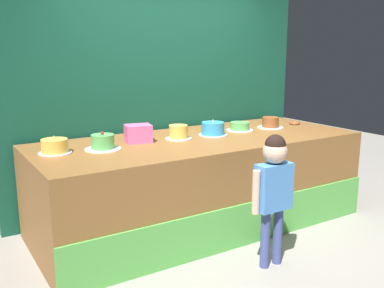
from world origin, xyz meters
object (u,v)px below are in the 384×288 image
Objects in this scene: cake_right at (240,127)px; child_figure at (274,183)px; cake_left at (103,143)px; cake_center_left at (178,133)px; cake_center_right at (213,129)px; cake_far_left at (55,147)px; donut at (294,123)px; cake_far_right at (270,123)px; pink_box at (138,133)px.

child_figure is at bearing -116.10° from cake_right.
cake_left reaches higher than cake_center_left.
cake_center_left is at bearing 176.68° from cake_center_right.
cake_far_left is at bearing 140.28° from child_figure.
child_figure reaches higher than cake_center_right.
cake_left is at bearing -178.65° from donut.
cake_far_right reaches higher than donut.
cake_right is at bearing 178.00° from donut.
cake_right reaches higher than donut.
child_figure is 3.75× the size of cake_far_right.
cake_center_left is at bearing 179.53° from cake_far_right.
child_figure is 1.90m from cake_far_left.
child_figure is 1.85m from donut.
donut is 2.45m from cake_left.
pink_box reaches higher than cake_right.
cake_center_right is (1.63, -0.06, 0.01)m from cake_far_left.
cake_left is (-0.41, -0.12, -0.02)m from pink_box.
donut is at bearing 39.98° from child_figure.
cake_far_right is at bearing -0.99° from cake_far_left.
cake_center_right is (1.22, 0.02, 0.00)m from cake_left.
child_figure is 1.19m from cake_center_right.
cake_center_right reaches higher than cake_far_left.
child_figure is at bearing -99.14° from cake_center_right.
pink_box is 1.92× the size of donut.
pink_box is 1.22m from cake_right.
cake_right is 0.99× the size of cake_far_right.
pink_box is 0.86× the size of cake_far_left.
cake_far_right is at bearing 0.96° from cake_center_right.
cake_left reaches higher than cake_far_left.
cake_center_right is at bearing -3.32° from cake_center_left.
cake_center_right is (0.41, -0.02, 0.00)m from cake_center_left.
cake_right is (-0.81, 0.03, 0.03)m from donut.
donut is at bearing -0.43° from cake_far_left.
cake_far_right is at bearing -177.10° from donut.
cake_far_left is 0.87× the size of cake_left.
cake_far_right is (1.22, -0.01, -0.01)m from cake_center_left.
cake_center_left is (1.22, -0.03, 0.01)m from cake_far_left.
cake_far_left is 2.44m from cake_far_right.
cake_center_left is at bearing -10.50° from pink_box.
cake_center_left reaches higher than cake_far_right.
pink_box is 1.63m from cake_far_right.
cake_far_left is at bearing -179.80° from cake_right.
cake_far_left reaches higher than cake_right.
cake_far_right is (-0.41, -0.02, 0.04)m from donut.
child_figure reaches higher than donut.
pink_box is at bearing 116.88° from child_figure.
cake_far_left is at bearing 178.04° from cake_center_right.
child_figure reaches higher than cake_far_left.
cake_left is (-1.04, 1.12, 0.25)m from child_figure.
cake_far_right is at bearing 1.04° from cake_left.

